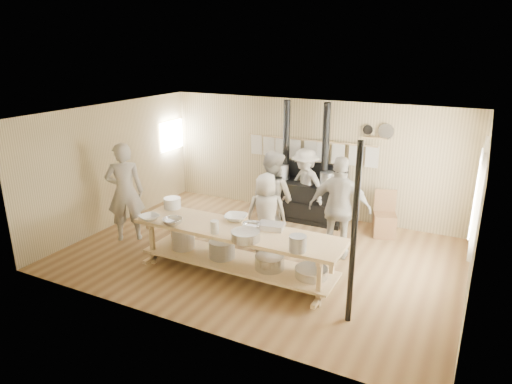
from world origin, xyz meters
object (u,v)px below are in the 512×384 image
Objects in this scene: cook_by_window at (305,186)px; roasting_pan at (271,226)px; prep_table at (237,247)px; stove at (303,196)px; cook_left at (272,199)px; cook_right at (340,208)px; cook_center at (266,213)px; chair at (384,223)px; cook_far_left at (125,192)px.

cook_by_window is 2.63m from roasting_pan.
cook_by_window reaches higher than prep_table.
stove is 0.35m from cook_by_window.
cook_by_window is 3.93× the size of roasting_pan.
prep_table is at bearing 108.36° from cook_left.
stove is 2.08m from cook_right.
prep_table is 1.48m from cook_left.
cook_center is at bearing -68.99° from cook_by_window.
prep_table is at bearing 39.36° from cook_right.
cook_right is 2.04× the size of chair.
cook_far_left reaches higher than cook_by_window.
cook_left reaches higher than chair.
cook_left is at bearing 163.66° from cook_far_left.
cook_left is at bearing -7.76° from cook_right.
chair is (1.82, 1.76, -0.49)m from cook_center.
cook_left reaches higher than roasting_pan.
cook_left is (2.67, 1.09, -0.06)m from cook_far_left.
cook_center is at bearing 88.49° from prep_table.
chair is at bearing 62.49° from roasting_pan.
cook_right reaches higher than chair.
prep_table is 2.87m from cook_by_window.
cook_center reaches higher than prep_table.
cook_far_left is 1.30× the size of cook_center.
cook_right is 1.16× the size of cook_by_window.
cook_left is at bearing 114.12° from roasting_pan.
cook_right is 1.85m from cook_by_window.
cook_far_left is (-2.68, -2.68, 0.47)m from stove.
cook_right is at bearing -161.14° from cook_left.
cook_by_window is at bearing -58.14° from cook_right.
stove is 2.83m from roasting_pan.
stove reaches higher than cook_by_window.
cook_far_left is 3.19m from roasting_pan.
cook_right is at bearing -26.11° from cook_by_window.
cook_by_window is 1.84m from chair.
roasting_pan is at bearing 97.51° from cook_center.
cook_left reaches higher than cook_center.
prep_table is 1.11m from cook_center.
prep_table is 8.66× the size of roasting_pan.
prep_table is 1.82× the size of cook_far_left.
roasting_pan is (0.51, 0.26, 0.38)m from prep_table.
cook_center is 1.77m from cook_by_window.
cook_center is at bearing -153.97° from chair.
cook_center reaches higher than chair.
cook_far_left is at bearing 6.88° from cook_right.
roasting_pan is at bearing 47.75° from cook_right.
cook_far_left is 5.23m from chair.
chair is 2.97m from roasting_pan.
prep_table is at bearing -90.04° from stove.
cook_left is at bearing -90.53° from stove.
stove is at bearing -59.15° from cook_right.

